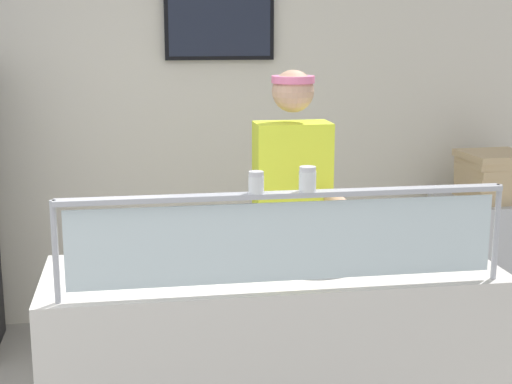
{
  "coord_description": "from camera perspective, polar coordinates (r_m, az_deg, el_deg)",
  "views": [
    {
      "loc": [
        0.4,
        -2.71,
        1.96
      ],
      "look_at": [
        0.91,
        0.38,
        1.28
      ],
      "focal_mm": 53.07,
      "sensor_mm": 36.0,
      "label": 1
    }
  ],
  "objects": [
    {
      "name": "shop_rear_unit",
      "position": [
        5.12,
        -2.81,
        5.5
      ],
      "size": [
        6.35,
        0.13,
        2.7
      ],
      "color": "silver",
      "rests_on": "ground"
    },
    {
      "name": "serving_counter",
      "position": [
        3.45,
        1.22,
        -13.27
      ],
      "size": [
        1.95,
        0.69,
        0.95
      ],
      "primitive_type": "cube",
      "color": "silver",
      "rests_on": "ground"
    },
    {
      "name": "sneeze_guard",
      "position": [
        2.93,
        2.29,
        -2.68
      ],
      "size": [
        1.77,
        0.06,
        0.4
      ],
      "color": "#B2B5BC",
      "rests_on": "serving_counter"
    },
    {
      "name": "pizza_tray",
      "position": [
        3.33,
        4.28,
        -5.16
      ],
      "size": [
        0.44,
        0.44,
        0.04
      ],
      "color": "#9EA0A8",
      "rests_on": "serving_counter"
    },
    {
      "name": "pizza_server",
      "position": [
        3.29,
        3.81,
        -4.93
      ],
      "size": [
        0.08,
        0.28,
        0.01
      ],
      "primitive_type": "cube",
      "rotation": [
        0.0,
        0.0,
        0.02
      ],
      "color": "#ADAFB7",
      "rests_on": "pizza_tray"
    },
    {
      "name": "parmesan_shaker",
      "position": [
        2.87,
        0.01,
        0.63
      ],
      "size": [
        0.06,
        0.06,
        0.08
      ],
      "color": "white",
      "rests_on": "sneeze_guard"
    },
    {
      "name": "pepper_flake_shaker",
      "position": [
        2.91,
        3.9,
        0.87
      ],
      "size": [
        0.07,
        0.07,
        0.1
      ],
      "color": "white",
      "rests_on": "sneeze_guard"
    },
    {
      "name": "worker_figure",
      "position": [
        3.88,
        2.79,
        -2.0
      ],
      "size": [
        0.41,
        0.5,
        1.76
      ],
      "color": "#23232D",
      "rests_on": "ground"
    },
    {
      "name": "prep_shelf",
      "position": [
        5.35,
        17.2,
        -4.97
      ],
      "size": [
        0.7,
        0.55,
        0.85
      ],
      "primitive_type": "cube",
      "color": "#B7BABF",
      "rests_on": "ground"
    },
    {
      "name": "pizza_box_stack",
      "position": [
        5.22,
        17.66,
        1.16
      ],
      "size": [
        0.45,
        0.43,
        0.31
      ],
      "color": "tan",
      "rests_on": "prep_shelf"
    }
  ]
}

